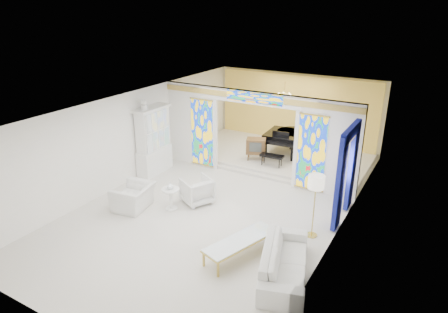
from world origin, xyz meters
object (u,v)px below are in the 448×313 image
Objects in this scene: sofa at (284,261)px; coffee_table at (241,241)px; grand_piano at (289,136)px; armchair_left at (133,197)px; tv_console at (256,146)px; china_cabinet at (153,141)px; armchair_right at (197,190)px.

sofa is 1.19m from coffee_table.
armchair_left is at bearing -114.82° from grand_piano.
sofa is 2.96× the size of tv_console.
grand_piano reaches higher than coffee_table.
tv_console is at bearing 42.10° from china_cabinet.
grand_piano is at bearing 102.19° from coffee_table.
china_cabinet reaches higher than grand_piano.
armchair_left is 0.46× the size of sofa.
sofa is at bearing -26.48° from china_cabinet.
sofa is at bearing -72.56° from grand_piano.
grand_piano reaches higher than armchair_left.
tv_console is (2.76, 2.50, -0.46)m from china_cabinet.
grand_piano is at bearing -163.14° from armchair_right.
armchair_right is at bearing -105.00° from grand_piano.
grand_piano is (2.39, 6.14, 0.51)m from armchair_left.
china_cabinet is 1.30× the size of coffee_table.
china_cabinet is 1.12× the size of sofa.
grand_piano is 3.23× the size of tv_console.
coffee_table is at bearing 72.42° from armchair_left.
armchair_left is at bearing 64.84° from sofa.
armchair_right is 5.01m from grand_piano.
coffee_table is (3.82, -0.50, 0.05)m from armchair_left.
armchair_left is 1.30× the size of armchair_right.
armchair_left is 3.86m from coffee_table.
armchair_right is 1.04× the size of tv_console.
china_cabinet is 3.32× the size of tv_console.
armchair_right is 3.68m from tv_console.
china_cabinet reaches higher than armchair_left.
sofa is at bearing 72.41° from armchair_left.
tv_console is at bearing 112.39° from coffee_table.
grand_piano is (-1.44, 6.64, 0.47)m from coffee_table.
coffee_table is at bearing 64.79° from sofa.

